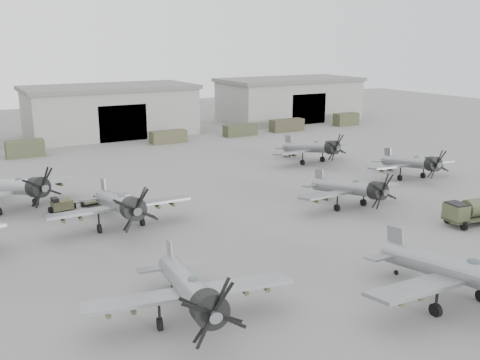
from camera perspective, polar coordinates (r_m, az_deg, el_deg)
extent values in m
plane|color=slate|center=(43.70, 10.39, -7.45)|extent=(220.00, 220.00, 0.00)
cube|color=gray|center=(97.24, -13.62, 7.02)|extent=(28.00, 14.00, 8.00)
cube|color=#60605B|center=(96.79, -13.78, 9.57)|extent=(29.00, 14.80, 0.70)
cube|color=black|center=(90.91, -12.38, 5.95)|extent=(8.12, 0.40, 6.00)
cube|color=gray|center=(113.60, 5.28, 8.42)|extent=(28.00, 14.00, 8.00)
cube|color=#60605B|center=(113.22, 5.33, 10.61)|extent=(29.00, 14.80, 0.70)
cube|color=black|center=(108.24, 7.33, 7.52)|extent=(8.12, 0.40, 6.00)
cube|color=#3D412A|center=(82.80, -21.96, 3.13)|extent=(5.20, 2.20, 2.42)
cube|color=#47452E|center=(88.32, -7.65, 4.59)|extent=(5.88, 2.20, 2.00)
cube|color=#393D28|center=(94.08, 0.01, 5.34)|extent=(5.86, 2.20, 1.99)
cube|color=#3A3926|center=(99.26, 5.02, 5.84)|extent=(6.46, 2.20, 2.22)
cube|color=#3E402A|center=(107.77, 11.25, 6.37)|extent=(4.93, 2.20, 2.41)
cylinder|color=gray|center=(32.60, -5.66, -11.02)|extent=(3.24, 10.62, 3.10)
cylinder|color=black|center=(28.25, -3.28, -13.57)|extent=(2.12, 1.86, 2.06)
cube|color=gray|center=(32.19, -5.38, -11.86)|extent=(12.59, 4.24, 0.56)
cube|color=gray|center=(36.69, -7.48, -7.79)|extent=(0.40, 1.65, 1.98)
ellipsoid|color=#3F4C54|center=(30.82, -4.95, -10.74)|extent=(0.79, 1.27, 0.56)
cylinder|color=black|center=(32.41, -8.55, -14.95)|extent=(0.41, 0.83, 0.79)
cylinder|color=black|center=(33.21, -1.98, -14.01)|extent=(0.41, 0.83, 0.79)
cylinder|color=black|center=(37.32, -7.27, -11.06)|extent=(0.17, 0.33, 0.32)
cylinder|color=gray|center=(36.62, 21.65, -8.75)|extent=(2.12, 11.45, 3.36)
cube|color=gray|center=(36.34, 22.37, -9.48)|extent=(13.52, 2.97, 0.60)
cube|color=gray|center=(39.76, 16.25, -6.16)|extent=(0.21, 1.79, 2.15)
ellipsoid|color=#3F4C54|center=(35.26, 23.88, -8.19)|extent=(0.70, 1.32, 0.60)
cylinder|color=black|center=(35.52, 20.14, -12.90)|extent=(0.34, 0.87, 0.86)
cylinder|color=black|center=(40.43, 16.32, -9.45)|extent=(0.14, 0.35, 0.34)
cylinder|color=gray|center=(48.98, -12.94, -2.35)|extent=(1.76, 10.85, 3.19)
cylinder|color=black|center=(44.34, -11.31, -3.03)|extent=(1.97, 1.65, 2.12)
cube|color=gray|center=(48.49, -12.73, -2.83)|extent=(12.80, 2.52, 0.57)
cube|color=gray|center=(53.41, -14.35, -0.84)|extent=(0.16, 1.70, 2.04)
ellipsoid|color=#3F4C54|center=(47.21, -12.47, -1.80)|extent=(0.64, 1.24, 0.57)
cylinder|color=black|center=(48.37, -14.77, -5.05)|extent=(0.30, 0.82, 0.82)
cylinder|color=black|center=(49.32, -10.39, -4.40)|extent=(0.30, 0.82, 0.82)
cylinder|color=black|center=(53.76, -14.12, -3.24)|extent=(0.13, 0.33, 0.33)
cylinder|color=gray|center=(54.59, 11.27, -0.76)|extent=(1.56, 9.72, 2.86)
cylinder|color=black|center=(51.42, 14.48, -1.12)|extent=(1.76, 1.48, 1.90)
cube|color=gray|center=(54.26, 11.64, -1.13)|extent=(11.47, 2.24, 0.51)
cube|color=gray|center=(57.70, 8.45, 0.35)|extent=(0.14, 1.52, 1.83)
ellipsoid|color=#3F4C54|center=(53.34, 12.36, -0.26)|extent=(0.57, 1.11, 0.51)
cylinder|color=black|center=(53.42, 10.31, -2.95)|extent=(0.27, 0.74, 0.73)
cylinder|color=black|center=(55.68, 13.02, -2.36)|extent=(0.27, 0.74, 0.73)
cylinder|color=black|center=(58.02, 8.55, -1.64)|extent=(0.12, 0.29, 0.29)
cylinder|color=gray|center=(67.93, 17.57, 1.84)|extent=(2.75, 9.63, 2.81)
cylinder|color=black|center=(64.63, 19.91, 1.62)|extent=(1.90, 1.66, 1.87)
cube|color=gray|center=(67.57, 17.83, 1.55)|extent=(11.41, 3.63, 0.50)
cube|color=gray|center=(71.17, 15.48, 2.67)|extent=(0.33, 1.50, 1.79)
ellipsoid|color=#3F4C54|center=(66.68, 18.38, 2.26)|extent=(0.69, 1.15, 0.50)
cylinder|color=black|center=(66.72, 16.68, 0.21)|extent=(0.36, 0.75, 0.72)
cylinder|color=black|center=(68.83, 18.95, 0.46)|extent=(0.36, 0.75, 0.72)
cylinder|color=black|center=(71.38, 15.50, 1.07)|extent=(0.15, 0.30, 0.29)
cylinder|color=#94979C|center=(57.44, -23.22, -0.66)|extent=(5.62, 10.63, 3.20)
cylinder|color=black|center=(53.18, -20.74, -0.73)|extent=(2.42, 2.25, 2.13)
cube|color=#94979C|center=(56.98, -22.89, -1.02)|extent=(12.70, 7.04, 0.58)
ellipsoid|color=#3F4C54|center=(55.82, -22.48, -0.02)|extent=(1.04, 1.37, 0.57)
cylinder|color=black|center=(58.16, -20.97, -2.21)|extent=(0.58, 0.87, 0.82)
cylinder|color=gray|center=(73.77, 7.40, 3.49)|extent=(2.24, 10.23, 2.99)
cylinder|color=black|center=(70.40, 9.84, 3.45)|extent=(1.93, 1.65, 1.99)
cube|color=gray|center=(73.40, 7.69, 3.23)|extent=(12.09, 3.06, 0.54)
cube|color=gray|center=(77.10, 5.19, 4.15)|extent=(0.24, 1.60, 1.91)
ellipsoid|color=#3F4C54|center=(72.49, 8.22, 3.96)|extent=(0.66, 1.19, 0.54)
cylinder|color=black|center=(72.40, 6.67, 1.86)|extent=(0.33, 0.78, 0.77)
cylinder|color=black|center=(74.77, 8.79, 2.20)|extent=(0.33, 0.78, 0.77)
cylinder|color=black|center=(77.29, 5.29, 2.57)|extent=(0.14, 0.31, 0.31)
cube|color=#43462E|center=(53.48, 23.82, -3.59)|extent=(6.40, 2.83, 0.22)
cube|color=#43462E|center=(51.64, 22.04, -3.21)|extent=(1.67, 2.20, 1.50)
cube|color=black|center=(51.41, 22.13, -2.37)|extent=(1.55, 1.93, 0.13)
cylinder|color=black|center=(51.31, 22.79, -4.55)|extent=(0.37, 0.82, 0.80)
cube|color=#4C4B31|center=(55.47, -18.46, -2.52)|extent=(2.09, 1.42, 0.87)
cube|color=black|center=(55.14, -19.15, -2.08)|extent=(0.66, 1.04, 0.55)
cylinder|color=black|center=(55.56, -18.43, -2.84)|extent=(1.37, 0.76, 0.61)
cylinder|color=black|center=(55.91, -17.07, -2.39)|extent=(1.31, 0.24, 0.09)
cube|color=#4C4B31|center=(56.80, -14.48, -1.94)|extent=(4.30, 2.00, 0.20)
cylinder|color=black|center=(56.87, -14.46, -2.20)|extent=(1.68, 0.67, 0.48)
cylinder|color=#4C4B31|center=(56.74, -14.49, -1.73)|extent=(1.56, 0.52, 0.35)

